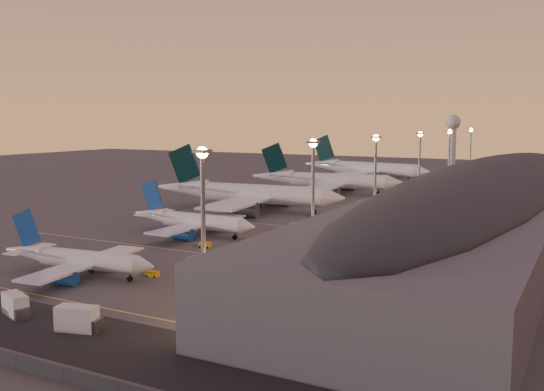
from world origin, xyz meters
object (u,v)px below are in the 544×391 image
at_px(catering_truck_b, 79,319).
at_px(baggage_tug_b, 151,274).
at_px(baggage_tug_a, 213,293).
at_px(airliner_wide_near, 247,194).
at_px(airliner_narrow_north, 192,221).
at_px(catering_truck_a, 16,306).
at_px(baggage_tug_c, 203,245).
at_px(radar_tower, 453,132).
at_px(airliner_wide_far, 364,169).
at_px(airliner_wide_mid, 325,180).
at_px(airliner_narrow_south, 77,259).

bearing_deg(catering_truck_b, baggage_tug_b, 95.09).
bearing_deg(baggage_tug_a, airliner_wide_near, 113.82).
bearing_deg(airliner_narrow_north, catering_truck_a, -75.24).
distance_m(airliner_narrow_north, catering_truck_b, 73.14).
distance_m(baggage_tug_c, catering_truck_a, 54.93).
bearing_deg(radar_tower, airliner_wide_near, -96.46).
bearing_deg(baggage_tug_c, baggage_tug_a, -62.12).
relative_size(airliner_wide_far, radar_tower, 2.11).
bearing_deg(catering_truck_a, airliner_wide_near, 122.67).
relative_size(airliner_wide_far, baggage_tug_b, 18.45).
distance_m(baggage_tug_a, catering_truck_a, 31.14).
relative_size(airliner_wide_mid, radar_tower, 1.95).
bearing_deg(catering_truck_b, baggage_tug_c, 91.77).
relative_size(airliner_narrow_north, airliner_wide_far, 0.56).
xyz_separation_m(airliner_narrow_south, airliner_wide_far, (-14.11, 201.28, 2.45)).
bearing_deg(airliner_wide_mid, catering_truck_b, -85.54).
bearing_deg(airliner_wide_far, baggage_tug_c, -73.47).
height_order(radar_tower, baggage_tug_c, radar_tower).
bearing_deg(catering_truck_a, catering_truck_b, 19.17).
bearing_deg(baggage_tug_b, airliner_narrow_south, -159.72).
height_order(airliner_narrow_south, catering_truck_b, airliner_narrow_south).
height_order(radar_tower, baggage_tug_b, radar_tower).
xyz_separation_m(airliner_narrow_north, catering_truck_a, (15.33, -66.95, -1.99)).
bearing_deg(catering_truck_b, baggage_tug_a, 58.56).
xyz_separation_m(radar_tower, baggage_tug_b, (3.94, -286.11, -21.38)).
bearing_deg(baggage_tug_a, catering_truck_a, -134.34).
distance_m(airliner_narrow_north, airliner_wide_far, 156.67).
distance_m(airliner_narrow_south, baggage_tug_c, 33.50).
bearing_deg(airliner_narrow_north, airliner_wide_mid, 94.56).
height_order(airliner_narrow_south, airliner_wide_far, airliner_wide_far).
bearing_deg(airliner_narrow_north, baggage_tug_b, -62.97).
relative_size(airliner_narrow_south, radar_tower, 1.07).
bearing_deg(airliner_wide_mid, airliner_wide_far, 87.21).
bearing_deg(airliner_wide_far, airliner_narrow_north, -77.23).
xyz_separation_m(airliner_wide_mid, baggage_tug_b, (22.80, -136.59, -4.72)).
height_order(airliner_narrow_south, baggage_tug_a, airliner_narrow_south).
xyz_separation_m(airliner_wide_near, baggage_tug_a, (44.55, -86.15, -5.12)).
bearing_deg(airliner_narrow_south, baggage_tug_a, -4.03).
distance_m(baggage_tug_c, catering_truck_b, 57.63).
distance_m(airliner_wide_mid, radar_tower, 151.62).
height_order(radar_tower, baggage_tug_a, radar_tower).
distance_m(airliner_wide_far, catering_truck_b, 226.80).
bearing_deg(baggage_tug_c, radar_tower, 80.03).
bearing_deg(catering_truck_a, airliner_wide_mid, 117.12).
height_order(airliner_narrow_north, radar_tower, radar_tower).
bearing_deg(baggage_tug_b, airliner_narrow_north, 110.24).
height_order(airliner_wide_mid, baggage_tug_c, airliner_wide_mid).
bearing_deg(airliner_wide_mid, catering_truck_a, -90.09).
relative_size(radar_tower, baggage_tug_a, 9.94).
bearing_deg(airliner_wide_far, catering_truck_a, -74.29).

